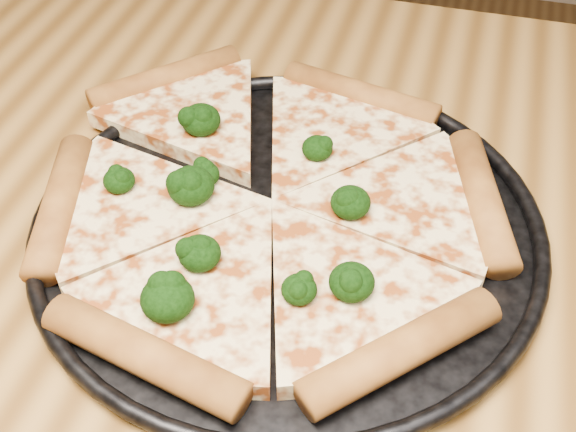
# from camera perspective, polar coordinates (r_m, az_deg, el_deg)

# --- Properties ---
(pizza_pan) EXTENTS (0.36, 0.36, 0.02)m
(pizza_pan) POSITION_cam_1_polar(r_m,az_deg,el_deg) (0.52, 0.00, -0.66)
(pizza_pan) COLOR black
(pizza_pan) RESTS_ON dining_table
(pizza) EXTENTS (0.36, 0.35, 0.03)m
(pizza) POSITION_cam_1_polar(r_m,az_deg,el_deg) (0.53, -1.52, 1.39)
(pizza) COLOR #FFE09C
(pizza) RESTS_ON pizza_pan
(broccoli_florets) EXTENTS (0.20, 0.21, 0.02)m
(broccoli_florets) POSITION_cam_1_polar(r_m,az_deg,el_deg) (0.50, -4.31, 0.33)
(broccoli_florets) COLOR black
(broccoli_florets) RESTS_ON pizza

